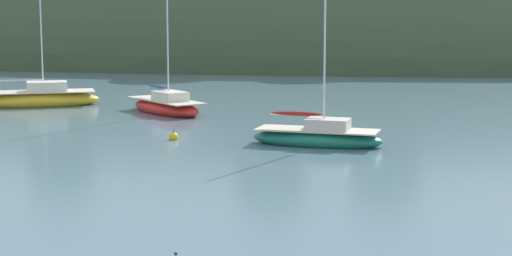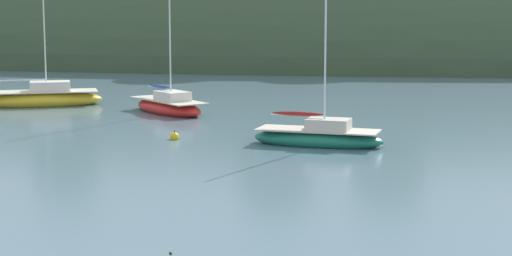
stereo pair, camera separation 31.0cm
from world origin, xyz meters
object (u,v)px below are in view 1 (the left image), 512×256
at_px(sailboat_navy_dinghy, 166,106).
at_px(sailboat_blue_center, 318,137).
at_px(mooring_buoy_channel, 174,137).
at_px(sailboat_cream_ketch, 38,99).

bearing_deg(sailboat_navy_dinghy, sailboat_blue_center, -42.72).
distance_m(sailboat_blue_center, mooring_buoy_channel, 6.95).
height_order(sailboat_blue_center, sailboat_cream_ketch, sailboat_cream_ketch).
xyz_separation_m(sailboat_blue_center, sailboat_cream_ketch, (-19.81, 11.54, 0.08)).
bearing_deg(sailboat_navy_dinghy, mooring_buoy_channel, -69.44).
bearing_deg(sailboat_blue_center, mooring_buoy_channel, 179.07).
bearing_deg(mooring_buoy_channel, sailboat_navy_dinghy, 110.56).
bearing_deg(sailboat_blue_center, sailboat_cream_ketch, 149.78).
relative_size(sailboat_navy_dinghy, mooring_buoy_channel, 17.06).
relative_size(sailboat_blue_center, mooring_buoy_channel, 12.87).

